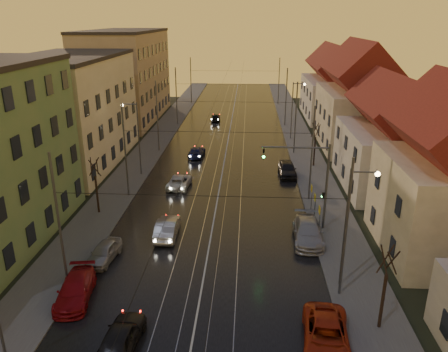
% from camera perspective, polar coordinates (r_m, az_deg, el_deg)
% --- Properties ---
extents(road, '(16.00, 120.00, 0.04)m').
position_cam_1_polar(road, '(56.72, 0.30, 3.40)').
color(road, black).
rests_on(road, ground).
extents(sidewalk_left, '(4.00, 120.00, 0.15)m').
position_cam_1_polar(sidewalk_left, '(58.06, -9.62, 3.56)').
color(sidewalk_left, '#4C4C4C').
rests_on(sidewalk_left, ground).
extents(sidewalk_right, '(4.00, 120.00, 0.15)m').
position_cam_1_polar(sidewalk_right, '(57.11, 10.39, 3.23)').
color(sidewalk_right, '#4C4C4C').
rests_on(sidewalk_right, ground).
extents(tram_rail_0, '(0.06, 120.00, 0.03)m').
position_cam_1_polar(tram_rail_0, '(56.86, -1.92, 3.46)').
color(tram_rail_0, gray).
rests_on(tram_rail_0, road).
extents(tram_rail_1, '(0.06, 120.00, 0.03)m').
position_cam_1_polar(tram_rail_1, '(56.76, -0.48, 3.44)').
color(tram_rail_1, gray).
rests_on(tram_rail_1, road).
extents(tram_rail_2, '(0.06, 120.00, 0.03)m').
position_cam_1_polar(tram_rail_2, '(56.68, 1.08, 3.42)').
color(tram_rail_2, gray).
rests_on(tram_rail_2, road).
extents(tram_rail_3, '(0.06, 120.00, 0.03)m').
position_cam_1_polar(tram_rail_3, '(56.65, 2.53, 3.39)').
color(tram_rail_3, gray).
rests_on(tram_rail_3, road).
extents(apartment_left_2, '(10.00, 20.00, 12.00)m').
position_cam_1_polar(apartment_left_2, '(53.35, -19.35, 7.82)').
color(apartment_left_2, beige).
rests_on(apartment_left_2, ground).
extents(apartment_left_3, '(10.00, 24.00, 14.00)m').
position_cam_1_polar(apartment_left_3, '(75.63, -12.65, 12.53)').
color(apartment_left_3, '#978162').
rests_on(apartment_left_3, ground).
extents(house_right_2, '(9.18, 12.24, 9.20)m').
position_cam_1_polar(house_right_2, '(46.11, 21.16, 4.07)').
color(house_right_2, '#BCB8AE').
rests_on(house_right_2, ground).
extents(house_right_3, '(9.18, 14.28, 11.50)m').
position_cam_1_polar(house_right_3, '(59.95, 17.13, 9.11)').
color(house_right_3, '#B4AA8A').
rests_on(house_right_3, ground).
extents(house_right_4, '(9.18, 16.32, 10.00)m').
position_cam_1_polar(house_right_4, '(77.44, 14.05, 11.12)').
color(house_right_4, '#BCB8AE').
rests_on(house_right_4, ground).
extents(catenary_pole_l_1, '(0.16, 0.16, 9.00)m').
position_cam_1_polar(catenary_pole_l_1, '(28.44, -20.74, -5.78)').
color(catenary_pole_l_1, '#595B60').
rests_on(catenary_pole_l_1, ground).
extents(catenary_pole_r_1, '(0.16, 0.16, 9.00)m').
position_cam_1_polar(catenary_pole_r_1, '(26.73, 15.63, -6.86)').
color(catenary_pole_r_1, '#595B60').
rests_on(catenary_pole_r_1, ground).
extents(catenary_pole_l_2, '(0.16, 0.16, 9.00)m').
position_cam_1_polar(catenary_pole_l_2, '(41.62, -12.77, 3.12)').
color(catenary_pole_l_2, '#595B60').
rests_on(catenary_pole_l_2, ground).
extents(catenary_pole_r_2, '(0.16, 0.16, 9.00)m').
position_cam_1_polar(catenary_pole_r_2, '(40.47, 11.40, 2.74)').
color(catenary_pole_r_2, '#595B60').
rests_on(catenary_pole_r_2, ground).
extents(catenary_pole_l_3, '(0.16, 0.16, 9.00)m').
position_cam_1_polar(catenary_pole_l_3, '(55.73, -8.69, 7.62)').
color(catenary_pole_l_3, '#595B60').
rests_on(catenary_pole_l_3, ground).
extents(catenary_pole_r_3, '(0.16, 0.16, 9.00)m').
position_cam_1_polar(catenary_pole_r_3, '(54.88, 9.33, 7.39)').
color(catenary_pole_r_3, '#595B60').
rests_on(catenary_pole_r_3, ground).
extents(catenary_pole_l_4, '(0.16, 0.16, 9.00)m').
position_cam_1_polar(catenary_pole_l_4, '(70.21, -6.24, 10.27)').
color(catenary_pole_l_4, '#595B60').
rests_on(catenary_pole_l_4, ground).
extents(catenary_pole_r_4, '(0.16, 0.16, 9.00)m').
position_cam_1_polar(catenary_pole_r_4, '(69.53, 8.12, 10.10)').
color(catenary_pole_r_4, '#595B60').
rests_on(catenary_pole_r_4, ground).
extents(catenary_pole_l_5, '(0.16, 0.16, 9.00)m').
position_cam_1_polar(catenary_pole_l_5, '(87.81, -4.35, 12.28)').
color(catenary_pole_l_5, '#595B60').
rests_on(catenary_pole_l_5, ground).
extents(catenary_pole_r_5, '(0.16, 0.16, 9.00)m').
position_cam_1_polar(catenary_pole_r_5, '(87.28, 7.18, 12.13)').
color(catenary_pole_r_5, '#595B60').
rests_on(catenary_pole_r_5, ground).
extents(street_lamp_1, '(1.75, 0.32, 8.00)m').
position_cam_1_polar(street_lamp_1, '(27.56, 16.32, -5.21)').
color(street_lamp_1, '#595B60').
rests_on(street_lamp_1, ground).
extents(street_lamp_2, '(1.75, 0.32, 8.00)m').
position_cam_1_polar(street_lamp_2, '(47.23, -11.48, 5.69)').
color(street_lamp_2, '#595B60').
rests_on(street_lamp_2, ground).
extents(street_lamp_3, '(1.75, 0.32, 8.00)m').
position_cam_1_polar(street_lamp_3, '(61.67, 9.19, 9.15)').
color(street_lamp_3, '#595B60').
rests_on(street_lamp_3, ground).
extents(traffic_light_mast, '(5.30, 0.32, 7.20)m').
position_cam_1_polar(traffic_light_mast, '(34.72, 11.71, -0.02)').
color(traffic_light_mast, '#595B60').
rests_on(traffic_light_mast, ground).
extents(bare_tree_0, '(1.09, 1.09, 5.11)m').
position_cam_1_polar(bare_tree_0, '(39.14, -16.33, -1.41)').
color(bare_tree_0, black).
rests_on(bare_tree_0, ground).
extents(bare_tree_1, '(1.09, 1.09, 5.11)m').
position_cam_1_polar(bare_tree_1, '(25.63, 20.18, -13.87)').
color(bare_tree_1, black).
rests_on(bare_tree_1, ground).
extents(bare_tree_2, '(1.09, 1.09, 5.11)m').
position_cam_1_polar(bare_tree_2, '(50.79, 11.78, 3.87)').
color(bare_tree_2, black).
rests_on(bare_tree_2, ground).
extents(driving_car_0, '(2.00, 4.41, 1.47)m').
position_cam_1_polar(driving_car_0, '(24.57, -13.30, -19.79)').
color(driving_car_0, black).
rests_on(driving_car_0, ground).
extents(driving_car_1, '(1.63, 4.47, 1.46)m').
position_cam_1_polar(driving_car_1, '(34.75, -7.39, -6.69)').
color(driving_car_1, gray).
rests_on(driving_car_1, ground).
extents(driving_car_2, '(2.30, 4.50, 1.22)m').
position_cam_1_polar(driving_car_2, '(44.42, -5.84, -0.71)').
color(driving_car_2, beige).
rests_on(driving_car_2, ground).
extents(driving_car_3, '(1.94, 4.32, 1.23)m').
position_cam_1_polar(driving_car_3, '(54.07, -3.60, 3.18)').
color(driving_car_3, '#181F4A').
rests_on(driving_car_3, ground).
extents(driving_car_4, '(1.68, 3.72, 1.24)m').
position_cam_1_polar(driving_car_4, '(73.08, -1.10, 7.67)').
color(driving_car_4, black).
rests_on(driving_car_4, ground).
extents(parked_left_2, '(2.49, 4.86, 1.35)m').
position_cam_1_polar(parked_left_2, '(28.85, -18.85, -13.88)').
color(parked_left_2, maroon).
rests_on(parked_left_2, ground).
extents(parked_left_3, '(2.00, 3.94, 1.29)m').
position_cam_1_polar(parked_left_3, '(32.40, -15.40, -9.57)').
color(parked_left_3, '#999A9F').
rests_on(parked_left_3, ground).
extents(parked_right_0, '(2.87, 5.34, 1.42)m').
position_cam_1_polar(parked_right_0, '(24.69, 13.21, -19.63)').
color(parked_right_0, '#AC2911').
rests_on(parked_right_0, ground).
extents(parked_right_1, '(2.37, 5.37, 1.53)m').
position_cam_1_polar(parked_right_1, '(34.35, 10.89, -7.17)').
color(parked_right_1, '#A9A9AF').
rests_on(parked_right_1, ground).
extents(parked_right_2, '(1.91, 4.51, 1.52)m').
position_cam_1_polar(parked_right_2, '(47.85, 8.26, 0.92)').
color(parked_right_2, black).
rests_on(parked_right_2, ground).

